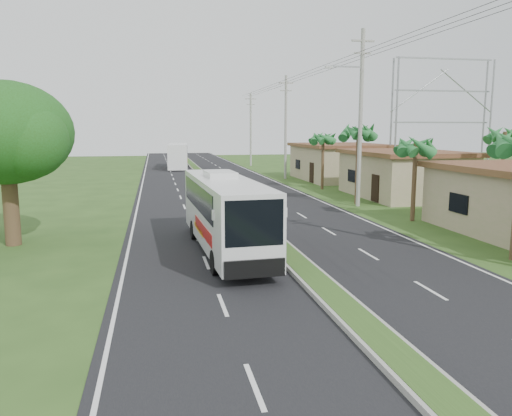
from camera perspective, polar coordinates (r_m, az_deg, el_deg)
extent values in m
plane|color=#2B4A1B|center=(16.43, 8.55, -10.13)|extent=(180.00, 180.00, 0.00)
cube|color=black|center=(35.39, -2.53, 0.30)|extent=(14.00, 160.00, 0.02)
cube|color=gray|center=(35.38, -2.53, 0.44)|extent=(1.20, 160.00, 0.17)
cube|color=#2B4A1B|center=(35.36, -2.53, 0.58)|extent=(0.95, 160.00, 0.02)
cube|color=silver|center=(35.00, -13.43, -0.05)|extent=(0.12, 160.00, 0.01)
cube|color=silver|center=(37.01, 7.77, 0.60)|extent=(0.12, 160.00, 0.01)
cube|color=#999367|center=(41.56, 16.47, 3.55)|extent=(7.00, 10.00, 3.35)
cube|color=#54271D|center=(41.43, 16.59, 6.08)|extent=(7.60, 10.60, 0.32)
cube|color=#999367|center=(54.28, 9.56, 5.07)|extent=(8.00, 11.00, 3.50)
cube|color=#54271D|center=(54.19, 9.62, 7.08)|extent=(8.60, 11.60, 0.32)
cylinder|color=#473321|center=(30.56, 17.61, 2.84)|extent=(0.26, 0.26, 4.60)
cylinder|color=#473321|center=(36.54, 11.50, 4.65)|extent=(0.26, 0.26, 5.40)
cylinder|color=#473321|center=(45.13, 7.62, 5.17)|extent=(0.26, 0.26, 4.80)
cylinder|color=#473321|center=(37.50, 26.31, 3.86)|extent=(0.26, 0.26, 5.20)
cylinder|color=#473321|center=(25.65, -26.24, 0.55)|extent=(0.70, 0.70, 4.00)
ellipsoid|color=#1F4613|center=(25.43, -26.74, 7.70)|extent=(6.00, 6.00, 4.68)
sphere|color=#1F4613|center=(24.18, -24.54, 7.12)|extent=(3.40, 3.40, 3.40)
cylinder|color=gray|center=(35.41, 11.85, 9.85)|extent=(0.28, 0.28, 12.00)
cube|color=gray|center=(35.89, 12.13, 18.18)|extent=(1.60, 0.12, 0.12)
cube|color=gray|center=(35.76, 12.09, 16.92)|extent=(1.20, 0.10, 0.10)
cube|color=gray|center=(35.20, 10.17, 15.63)|extent=(2.40, 0.10, 0.10)
cylinder|color=gray|center=(54.37, 3.41, 9.14)|extent=(0.28, 0.28, 11.00)
cube|color=gray|center=(54.59, 3.46, 14.08)|extent=(1.60, 0.12, 0.12)
cube|color=gray|center=(54.52, 3.45, 13.24)|extent=(1.20, 0.10, 0.10)
cylinder|color=gray|center=(73.88, -0.61, 8.92)|extent=(0.28, 0.28, 10.50)
cube|color=gray|center=(74.01, -0.61, 12.36)|extent=(1.60, 0.12, 0.12)
cube|color=gray|center=(73.97, -0.61, 11.75)|extent=(1.20, 0.10, 0.10)
cylinder|color=gray|center=(49.44, 15.72, 9.42)|extent=(0.18, 0.18, 12.00)
cylinder|color=gray|center=(54.70, 25.20, 8.83)|extent=(0.18, 0.18, 12.00)
cylinder|color=gray|center=(50.33, 15.20, 9.42)|extent=(0.18, 0.18, 12.00)
cylinder|color=gray|center=(55.51, 24.58, 8.86)|extent=(0.18, 0.18, 12.00)
cube|color=gray|center=(52.32, 20.41, 9.15)|extent=(10.00, 0.14, 0.14)
cube|color=gray|center=(52.44, 20.59, 12.42)|extent=(10.00, 0.14, 0.14)
cube|color=gray|center=(52.74, 20.78, 15.67)|extent=(10.00, 0.14, 0.14)
cube|color=silver|center=(21.82, -3.59, -0.37)|extent=(2.75, 10.83, 2.82)
cube|color=black|center=(22.25, -3.86, 1.43)|extent=(2.69, 8.69, 1.13)
cube|color=black|center=(16.63, -0.23, -1.72)|extent=(2.02, 0.24, 1.58)
cube|color=#A80F0E|center=(20.88, -3.03, -2.36)|extent=(2.51, 4.76, 0.49)
cube|color=#F4A614|center=(22.22, -3.70, -2.27)|extent=(2.41, 2.79, 0.22)
cube|color=silver|center=(22.67, -4.13, 3.89)|extent=(1.35, 2.20, 0.25)
cylinder|color=black|center=(18.65, -4.68, -6.23)|extent=(0.33, 0.94, 0.93)
cylinder|color=black|center=(19.08, 1.35, -5.86)|extent=(0.33, 0.94, 0.93)
cylinder|color=black|center=(24.69, -7.10, -2.49)|extent=(0.33, 0.94, 0.93)
cylinder|color=black|center=(25.01, -2.49, -2.28)|extent=(0.33, 0.94, 0.93)
cube|color=white|center=(70.12, -8.88, 5.94)|extent=(3.25, 11.62, 3.19)
cube|color=black|center=(70.58, -8.89, 6.74)|extent=(3.10, 8.63, 1.09)
cube|color=#CD4B14|center=(69.16, -8.89, 5.40)|extent=(2.90, 5.65, 0.35)
cylinder|color=black|center=(65.51, -9.90, 4.60)|extent=(0.36, 0.98, 0.96)
cylinder|color=black|center=(65.46, -7.98, 4.64)|extent=(0.36, 0.98, 0.96)
cylinder|color=black|center=(74.46, -9.64, 5.12)|extent=(0.36, 0.98, 0.96)
cylinder|color=black|center=(74.41, -7.95, 5.16)|extent=(0.36, 0.98, 0.96)
imported|color=black|center=(22.31, -2.41, -3.47)|extent=(1.82, 0.60, 1.08)
imported|color=maroon|center=(22.15, -2.42, -1.37)|extent=(0.62, 0.42, 1.64)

